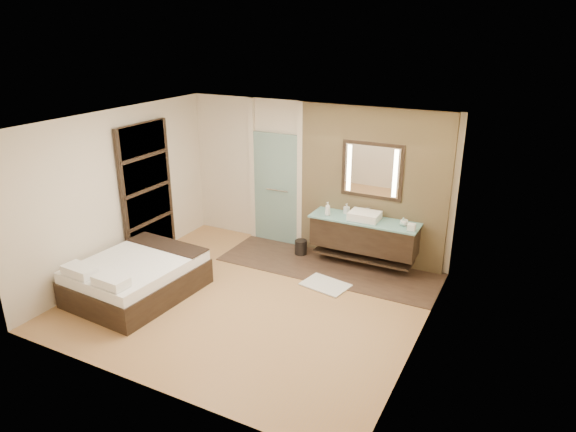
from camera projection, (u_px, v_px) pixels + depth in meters
The scene contains 15 objects.
floor at pixel (251, 300), 7.79m from camera, with size 5.00×5.00×0.00m, color #AE7E49.
tile_strip at pixel (329, 267), 8.86m from camera, with size 3.80×1.30×0.01m, color #36241D.
stone_wall at pixel (372, 187), 8.69m from camera, with size 2.60×0.08×2.70m, color tan.
vanity at pixel (364, 235), 8.71m from camera, with size 1.85×0.55×0.88m.
mirror_unit at pixel (372, 171), 8.54m from camera, with size 1.06×0.04×0.96m.
frosted_door at pixel (276, 184), 9.54m from camera, with size 1.10×0.12×2.70m.
shoji_partition at pixel (147, 192), 8.90m from camera, with size 0.06×1.20×2.40m.
bed at pixel (137, 277), 7.86m from camera, with size 1.58×1.92×0.71m.
bath_mat at pixel (326, 285), 8.22m from camera, with size 0.72×0.50×0.02m, color silver.
waste_bin at pixel (301, 247), 9.30m from camera, with size 0.22×0.22×0.27m, color black.
tissue_box at pixel (411, 227), 8.14m from camera, with size 0.12×0.12×0.10m, color silver.
soap_bottle_a at pixel (328, 209), 8.74m from camera, with size 0.09×0.09×0.24m, color silver.
soap_bottle_b at pixel (347, 208), 8.85m from camera, with size 0.08×0.08×0.18m, color #B2B2B2.
soap_bottle_c at pixel (403, 222), 8.31m from camera, with size 0.11×0.11×0.14m, color #A5CFC8.
cup at pixel (404, 223), 8.32m from camera, with size 0.12×0.12×0.10m, color white.
Camera 1 is at (3.63, -5.84, 3.92)m, focal length 32.00 mm.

